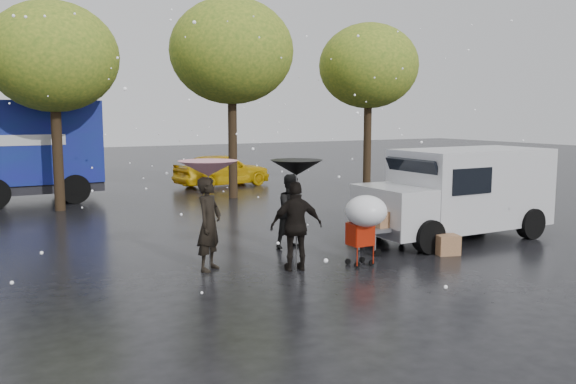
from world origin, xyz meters
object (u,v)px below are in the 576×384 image
shopping_cart (365,215)px  yellow_taxi (222,170)px  person_black (296,226)px  vendor_cart (394,218)px  person_pink (209,224)px  white_van (459,191)px

shopping_cart → yellow_taxi: bearing=78.8°
person_black → vendor_cart: 2.86m
shopping_cart → person_black: bearing=161.4°
person_pink → vendor_cart: 4.32m
person_black → vendor_cart: person_black is taller
shopping_cart → yellow_taxi: 14.20m
person_pink → yellow_taxi: bearing=24.7°
person_pink → vendor_cart: (4.30, -0.36, -0.20)m
person_black → yellow_taxi: bearing=-91.6°
person_pink → person_black: size_ratio=1.05×
white_van → yellow_taxi: (-0.99, 12.69, -0.46)m
shopping_cart → white_van: size_ratio=0.30×
person_pink → shopping_cart: (2.82, -1.29, 0.14)m
yellow_taxi → vendor_cart: bearing=165.8°
person_pink → white_van: bearing=-42.0°
person_pink → vendor_cart: person_pink is taller
yellow_taxi → person_black: bearing=154.6°
white_van → yellow_taxi: 12.74m
person_pink → person_black: person_pink is taller
person_pink → white_van: size_ratio=0.38×
yellow_taxi → person_pink: bearing=147.6°
person_pink → white_van: (6.58, -0.06, 0.23)m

